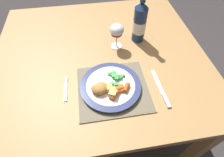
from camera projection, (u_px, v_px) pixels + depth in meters
name	position (u px, v px, depth m)	size (l,w,h in m)	color
ground_plane	(104.00, 115.00, 1.53)	(6.00, 6.00, 0.00)	#383333
dining_table	(100.00, 64.00, 1.02)	(1.14, 1.05, 0.74)	#AD7F4C
placemat	(113.00, 89.00, 0.80)	(0.32, 0.30, 0.01)	gray
dinner_plate	(111.00, 86.00, 0.79)	(0.28, 0.28, 0.02)	white
breaded_croquettes	(99.00, 89.00, 0.75)	(0.10, 0.09, 0.04)	#B77F3D
green_beans_pile	(116.00, 77.00, 0.80)	(0.08, 0.09, 0.02)	#338438
glazed_carrots	(120.00, 90.00, 0.75)	(0.10, 0.08, 0.02)	#CC5119
fork	(66.00, 90.00, 0.79)	(0.02, 0.14, 0.01)	silver
table_knife	(162.00, 91.00, 0.79)	(0.03, 0.22, 0.01)	silver
wine_glass	(117.00, 31.00, 0.90)	(0.08, 0.08, 0.14)	silver
bottle	(140.00, 22.00, 0.93)	(0.07, 0.07, 0.31)	navy
roast_potatoes	(112.00, 91.00, 0.75)	(0.06, 0.06, 0.03)	#E5BC66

